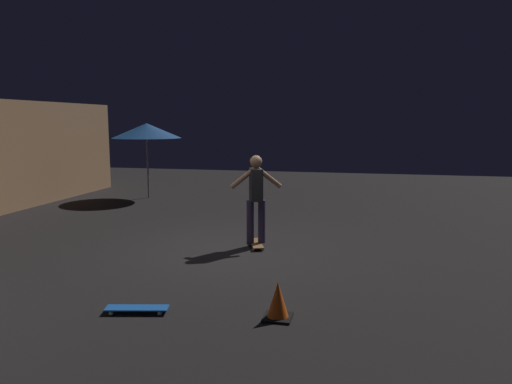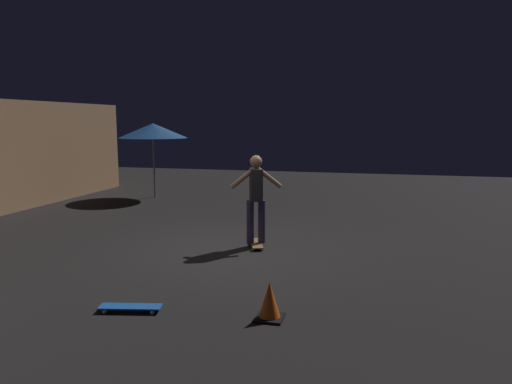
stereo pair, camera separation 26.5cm
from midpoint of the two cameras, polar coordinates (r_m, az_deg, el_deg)
The scene contains 6 objects.
ground_plane at distance 9.04m, azimuth -4.28°, elevation -6.84°, with size 28.00×28.00×0.00m, color black.
patio_umbrella at distance 15.22m, azimuth -13.29°, elevation 7.06°, with size 2.10×2.10×2.30m.
skateboard_ridden at distance 9.25m, azimuth -0.82°, elevation -6.11°, with size 0.80×0.46×0.07m.
skateboard_spare at distance 6.40m, azimuth -15.07°, elevation -13.15°, with size 0.36×0.80×0.07m.
skater at distance 9.06m, azimuth -0.84°, elevation -0.09°, with size 0.43×0.95×1.67m.
traffic_cone at distance 5.97m, azimuth 1.30°, elevation -12.84°, with size 0.34×0.34×0.46m.
Camera 1 is at (-8.37, -2.44, 2.38)m, focal length 33.86 mm.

